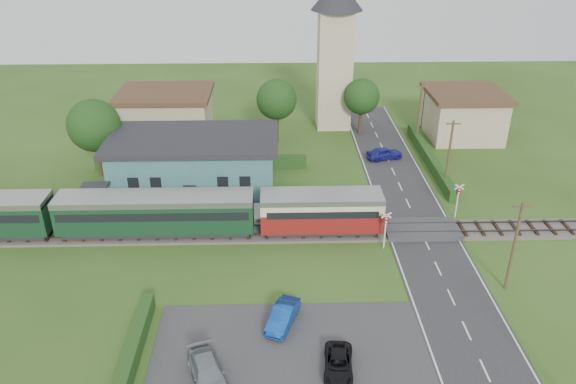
{
  "coord_description": "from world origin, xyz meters",
  "views": [
    {
      "loc": [
        -2.31,
        -38.45,
        24.52
      ],
      "look_at": [
        -1.2,
        4.0,
        2.9
      ],
      "focal_mm": 35.0,
      "sensor_mm": 36.0,
      "label": 1
    }
  ],
  "objects_px": {
    "house_west": "(166,114)",
    "pedestrian_far": "(137,206)",
    "car_on_road": "(384,153)",
    "car_park_blue": "(283,316)",
    "pedestrian_near": "(244,203)",
    "equipment_hut": "(95,200)",
    "crossing_signal_far": "(458,196)",
    "crossing_signal_near": "(386,225)",
    "house_east": "(463,114)",
    "station_building": "(195,162)",
    "car_park_silver": "(208,374)",
    "car_park_dark": "(338,364)",
    "train": "(117,213)",
    "church_tower": "(335,43)"
  },
  "relations": [
    {
      "from": "car_park_blue",
      "to": "pedestrian_near",
      "type": "bearing_deg",
      "value": 122.22
    },
    {
      "from": "equipment_hut",
      "to": "pedestrian_far",
      "type": "height_order",
      "value": "equipment_hut"
    },
    {
      "from": "equipment_hut",
      "to": "crossing_signal_far",
      "type": "height_order",
      "value": "crossing_signal_far"
    },
    {
      "from": "house_west",
      "to": "crossing_signal_near",
      "type": "relative_size",
      "value": 3.3
    },
    {
      "from": "station_building",
      "to": "car_on_road",
      "type": "relative_size",
      "value": 4.13
    },
    {
      "from": "crossing_signal_near",
      "to": "train",
      "type": "bearing_deg",
      "value": 173.66
    },
    {
      "from": "car_park_blue",
      "to": "pedestrian_near",
      "type": "distance_m",
      "value": 15.1
    },
    {
      "from": "car_on_road",
      "to": "pedestrian_near",
      "type": "bearing_deg",
      "value": 114.35
    },
    {
      "from": "station_building",
      "to": "car_park_silver",
      "type": "xyz_separation_m",
      "value": [
        3.73,
        -25.49,
        -1.97
      ]
    },
    {
      "from": "car_park_silver",
      "to": "church_tower",
      "type": "bearing_deg",
      "value": 55.19
    },
    {
      "from": "train",
      "to": "car_park_blue",
      "type": "xyz_separation_m",
      "value": [
        13.39,
        -11.5,
        -1.48
      ]
    },
    {
      "from": "train",
      "to": "pedestrian_far",
      "type": "distance_m",
      "value": 3.0
    },
    {
      "from": "car_park_blue",
      "to": "pedestrian_far",
      "type": "distance_m",
      "value": 18.88
    },
    {
      "from": "equipment_hut",
      "to": "station_building",
      "type": "distance_m",
      "value": 9.92
    },
    {
      "from": "house_west",
      "to": "crossing_signal_far",
      "type": "height_order",
      "value": "house_west"
    },
    {
      "from": "station_building",
      "to": "car_park_blue",
      "type": "height_order",
      "value": "station_building"
    },
    {
      "from": "car_park_silver",
      "to": "pedestrian_near",
      "type": "height_order",
      "value": "pedestrian_near"
    },
    {
      "from": "church_tower",
      "to": "crossing_signal_near",
      "type": "relative_size",
      "value": 5.37
    },
    {
      "from": "car_park_silver",
      "to": "car_park_dark",
      "type": "xyz_separation_m",
      "value": [
        7.57,
        0.72,
        -0.14
      ]
    },
    {
      "from": "crossing_signal_far",
      "to": "pedestrian_near",
      "type": "distance_m",
      "value": 18.72
    },
    {
      "from": "car_on_road",
      "to": "car_park_dark",
      "type": "xyz_separation_m",
      "value": [
        -8.32,
        -31.07,
        -0.13
      ]
    },
    {
      "from": "crossing_signal_far",
      "to": "pedestrian_far",
      "type": "distance_m",
      "value": 27.91
    },
    {
      "from": "station_building",
      "to": "crossing_signal_near",
      "type": "height_order",
      "value": "station_building"
    },
    {
      "from": "station_building",
      "to": "car_park_blue",
      "type": "relative_size",
      "value": 4.24
    },
    {
      "from": "equipment_hut",
      "to": "car_park_blue",
      "type": "bearing_deg",
      "value": -42.38
    },
    {
      "from": "car_park_blue",
      "to": "pedestrian_far",
      "type": "relative_size",
      "value": 2.0
    },
    {
      "from": "car_park_dark",
      "to": "pedestrian_far",
      "type": "xyz_separation_m",
      "value": [
        -15.59,
        18.49,
        0.81
      ]
    },
    {
      "from": "house_east",
      "to": "church_tower",
      "type": "bearing_deg",
      "value": 165.07
    },
    {
      "from": "house_east",
      "to": "crossing_signal_near",
      "type": "distance_m",
      "value": 27.95
    },
    {
      "from": "train",
      "to": "crossing_signal_far",
      "type": "relative_size",
      "value": 13.18
    },
    {
      "from": "equipment_hut",
      "to": "car_park_silver",
      "type": "distance_m",
      "value": 22.95
    },
    {
      "from": "car_park_silver",
      "to": "pedestrian_near",
      "type": "bearing_deg",
      "value": 66.59
    },
    {
      "from": "house_west",
      "to": "car_on_road",
      "type": "height_order",
      "value": "house_west"
    },
    {
      "from": "pedestrian_near",
      "to": "house_east",
      "type": "bearing_deg",
      "value": -118.28
    },
    {
      "from": "crossing_signal_near",
      "to": "crossing_signal_far",
      "type": "relative_size",
      "value": 1.0
    },
    {
      "from": "car_park_silver",
      "to": "car_park_dark",
      "type": "relative_size",
      "value": 1.23
    },
    {
      "from": "pedestrian_near",
      "to": "crossing_signal_far",
      "type": "bearing_deg",
      "value": -157.68
    },
    {
      "from": "house_east",
      "to": "car_park_blue",
      "type": "height_order",
      "value": "house_east"
    },
    {
      "from": "station_building",
      "to": "car_park_dark",
      "type": "relative_size",
      "value": 4.43
    },
    {
      "from": "car_park_blue",
      "to": "car_park_silver",
      "type": "bearing_deg",
      "value": -111.21
    },
    {
      "from": "train",
      "to": "car_on_road",
      "type": "bearing_deg",
      "value": 31.57
    },
    {
      "from": "crossing_signal_far",
      "to": "pedestrian_far",
      "type": "height_order",
      "value": "crossing_signal_far"
    },
    {
      "from": "car_on_road",
      "to": "car_park_dark",
      "type": "height_order",
      "value": "car_on_road"
    },
    {
      "from": "house_west",
      "to": "pedestrian_far",
      "type": "height_order",
      "value": "house_west"
    },
    {
      "from": "train",
      "to": "house_east",
      "type": "xyz_separation_m",
      "value": [
        35.28,
        22.0,
        0.62
      ]
    },
    {
      "from": "house_west",
      "to": "pedestrian_far",
      "type": "distance_m",
      "value": 20.34
    },
    {
      "from": "car_park_blue",
      "to": "car_park_dark",
      "type": "distance_m",
      "value": 5.33
    },
    {
      "from": "car_park_blue",
      "to": "pedestrian_far",
      "type": "height_order",
      "value": "pedestrian_far"
    },
    {
      "from": "crossing_signal_near",
      "to": "car_on_road",
      "type": "relative_size",
      "value": 0.85
    },
    {
      "from": "crossing_signal_near",
      "to": "crossing_signal_far",
      "type": "distance_m",
      "value": 8.65
    }
  ]
}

